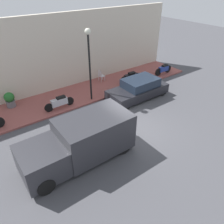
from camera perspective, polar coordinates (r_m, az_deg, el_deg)
name	(u,v)px	position (r m, az deg, el deg)	size (l,w,h in m)	color
ground_plane	(131,129)	(12.37, 5.09, -4.37)	(60.00, 60.00, 0.00)	#47474C
sidewalk	(84,93)	(16.08, -7.35, 5.03)	(3.19, 18.21, 0.11)	#934C47
building_facade	(69,52)	(16.57, -11.11, 15.23)	(0.30, 18.21, 5.29)	beige
parked_car	(138,89)	(15.27, 6.91, 6.03)	(1.85, 4.32, 1.37)	black
delivery_van	(80,141)	(10.01, -8.47, -7.56)	(2.08, 5.14, 1.98)	#2D2D33
motorcycle_blue	(163,69)	(19.32, 13.29, 10.84)	(0.30, 1.83, 0.80)	navy
motorcycle_black	(130,77)	(17.27, 4.80, 9.07)	(0.30, 1.92, 0.83)	black
scooter_silver	(59,102)	(14.16, -13.56, 2.51)	(0.30, 1.97, 0.79)	#B7B7BF
streetlamp	(89,52)	(13.81, -6.04, 15.20)	(0.38, 0.38, 4.64)	black
potted_plant	(10,99)	(15.33, -25.16, 3.00)	(0.63, 0.63, 0.99)	slate
cafe_chair	(101,75)	(17.44, -2.93, 9.61)	(0.40, 0.40, 0.94)	silver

